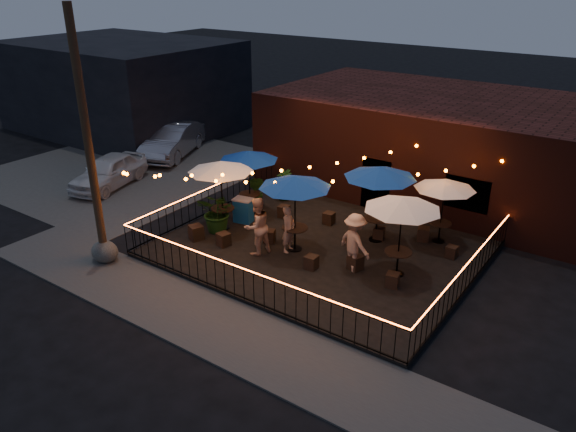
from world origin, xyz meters
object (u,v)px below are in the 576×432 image
at_px(cafe_table_3, 380,173).
at_px(boulder, 105,252).
at_px(cafe_table_5, 445,185).
at_px(utility_pole, 88,143).
at_px(cafe_table_2, 295,183).
at_px(cafe_table_4, 403,205).
at_px(cafe_table_1, 249,156).
at_px(cooler, 243,210).
at_px(cafe_table_0, 221,167).

relative_size(cafe_table_3, boulder, 3.32).
distance_m(cafe_table_5, boulder, 11.41).
bearing_deg(boulder, utility_pole, 159.57).
height_order(cafe_table_2, cafe_table_4, cafe_table_2).
distance_m(cafe_table_1, boulder, 6.18).
xyz_separation_m(cafe_table_1, boulder, (-1.56, -5.62, -2.05)).
distance_m(cafe_table_4, cooler, 6.62).
distance_m(cafe_table_1, cooler, 2.00).
height_order(cafe_table_5, boulder, cafe_table_5).
relative_size(cafe_table_4, cafe_table_5, 1.00).
bearing_deg(cafe_table_0, cooler, 73.47).
height_order(cafe_table_0, cafe_table_4, cafe_table_4).
relative_size(cafe_table_3, cooler, 3.30).
distance_m(cooler, boulder, 5.16).
height_order(cafe_table_2, cooler, cafe_table_2).
bearing_deg(cafe_table_1, cafe_table_2, -26.29).
xyz_separation_m(utility_pole, cafe_table_1, (1.60, 5.60, -1.59)).
relative_size(utility_pole, boulder, 8.73).
relative_size(utility_pole, cooler, 8.69).
xyz_separation_m(cafe_table_1, cafe_table_5, (6.91, 1.80, -0.19)).
height_order(cafe_table_1, cafe_table_4, cafe_table_4).
bearing_deg(cafe_table_2, cafe_table_4, 7.23).
bearing_deg(cafe_table_0, cafe_table_2, 1.84).
distance_m(cafe_table_3, cafe_table_4, 2.40).
distance_m(utility_pole, cafe_table_0, 4.55).
height_order(cafe_table_2, cafe_table_3, cafe_table_3).
xyz_separation_m(cafe_table_2, cafe_table_4, (3.52, 0.45, -0.06)).
bearing_deg(utility_pole, cafe_table_2, 40.08).
relative_size(cafe_table_1, cooler, 2.68).
xyz_separation_m(cafe_table_1, cooler, (0.36, -0.83, -1.79)).
height_order(utility_pole, cafe_table_4, utility_pole).
distance_m(utility_pole, cafe_table_5, 11.41).
bearing_deg(boulder, cafe_table_0, 67.18).
height_order(utility_pole, cafe_table_2, utility_pole).
xyz_separation_m(cooler, boulder, (-1.91, -4.79, -0.26)).
distance_m(cafe_table_0, cafe_table_1, 1.68).
relative_size(cafe_table_1, cafe_table_4, 0.97).
height_order(cafe_table_4, boulder, cafe_table_4).
bearing_deg(cafe_table_3, cafe_table_1, -172.91).
bearing_deg(boulder, cafe_table_1, 74.53).
height_order(utility_pole, cafe_table_0, utility_pole).
xyz_separation_m(utility_pole, cafe_table_2, (4.79, 4.03, -1.46)).
bearing_deg(utility_pole, cafe_table_3, 43.01).
bearing_deg(cafe_table_4, cafe_table_3, 132.59).
bearing_deg(boulder, cafe_table_2, 40.46).
height_order(cafe_table_0, cafe_table_3, cafe_table_3).
distance_m(utility_pole, cafe_table_3, 9.25).
distance_m(utility_pole, cafe_table_2, 6.42).
xyz_separation_m(cafe_table_2, boulder, (-4.74, -4.04, -2.18)).
bearing_deg(cooler, cafe_table_1, 102.08).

